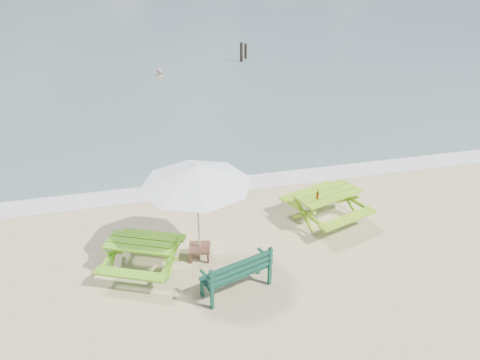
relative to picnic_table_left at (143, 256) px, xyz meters
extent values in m
cube|color=silver|center=(2.47, 3.36, -0.34)|extent=(22.00, 0.90, 0.01)
cube|color=#5DA619|center=(0.00, 0.00, 0.35)|extent=(1.67, 1.26, 0.05)
cube|color=#5DA619|center=(0.29, 0.65, 0.07)|extent=(1.49, 0.85, 0.05)
cube|color=#5DA619|center=(-0.29, -0.65, 0.07)|extent=(1.49, 0.85, 0.05)
cube|color=#5DA619|center=(0.00, 0.00, -0.03)|extent=(1.64, 1.35, 0.64)
cube|color=#7FB41B|center=(4.70, 0.93, 0.43)|extent=(1.84, 1.28, 0.05)
cube|color=#7FB41B|center=(4.45, 1.68, 0.11)|extent=(1.68, 0.81, 0.05)
cube|color=#7FB41B|center=(4.95, 0.19, 0.11)|extent=(1.68, 0.81, 0.05)
cube|color=#7FB41B|center=(4.70, 0.93, 0.01)|extent=(1.79, 1.39, 0.71)
cube|color=#0E3D2F|center=(1.83, -1.14, 0.12)|extent=(1.55, 0.89, 0.04)
cube|color=#0E3D2F|center=(1.91, -1.36, 0.38)|extent=(1.43, 0.51, 0.38)
cube|color=#0E3D2F|center=(1.83, -1.14, -0.11)|extent=(1.47, 0.92, 0.47)
cube|color=brown|center=(1.27, 0.10, -0.06)|extent=(0.57, 0.57, 0.05)
cube|color=brown|center=(1.27, 0.10, -0.21)|extent=(0.50, 0.50, 0.27)
cylinder|color=silver|center=(1.27, 0.10, 0.80)|extent=(0.05, 0.05, 2.30)
cone|color=white|center=(1.27, 0.10, 1.81)|extent=(2.85, 2.85, 0.43)
cylinder|color=brown|center=(4.33, 0.73, 0.53)|extent=(0.06, 0.06, 0.16)
cylinder|color=brown|center=(4.33, 0.73, 0.68)|extent=(0.03, 0.03, 0.07)
cylinder|color=red|center=(4.33, 0.73, 0.53)|extent=(0.07, 0.07, 0.06)
imported|color=tan|center=(1.63, 15.51, -0.75)|extent=(0.60, 0.40, 1.63)
cylinder|color=black|center=(6.44, 17.54, 0.08)|extent=(0.17, 0.17, 1.26)
cylinder|color=black|center=(6.84, 18.14, -0.01)|extent=(0.16, 0.16, 1.07)
camera|label=1|loc=(0.17, -8.51, 6.32)|focal=35.00mm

